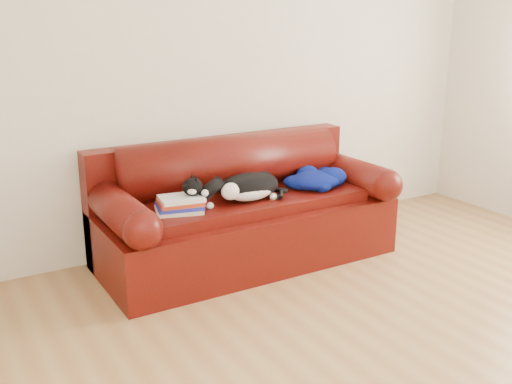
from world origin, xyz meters
TOP-DOWN VIEW (x-y plane):
  - ground at (0.00, 0.00)m, footprint 4.50×4.50m
  - room_shell at (0.12, 0.02)m, footprint 4.52×4.02m
  - sofa_base at (-0.25, 1.49)m, footprint 2.10×0.90m
  - sofa_back at (-0.25, 1.74)m, footprint 2.10×1.01m
  - book_stack at (-0.81, 1.38)m, footprint 0.35×0.31m
  - cat at (-0.31, 1.36)m, footprint 0.67×0.32m
  - blanket at (0.29, 1.40)m, footprint 0.52×0.42m

SIDE VIEW (x-z plane):
  - ground at x=0.00m, z-range 0.00..0.00m
  - sofa_base at x=-0.25m, z-range -0.01..0.49m
  - sofa_back at x=-0.25m, z-range 0.10..0.98m
  - book_stack at x=-0.81m, z-range 0.50..0.60m
  - blanket at x=0.29m, z-range 0.49..0.63m
  - cat at x=-0.31m, z-range 0.47..0.71m
  - room_shell at x=0.12m, z-range 0.36..2.97m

